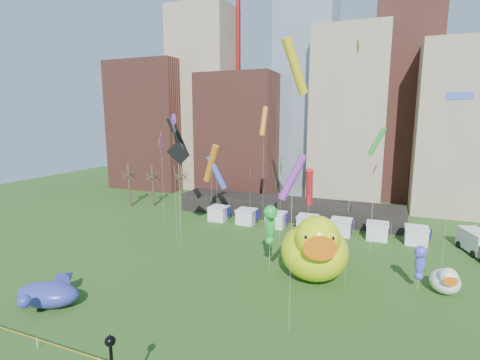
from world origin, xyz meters
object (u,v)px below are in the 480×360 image
at_px(seahorse_green, 270,222).
at_px(box_truck, 479,243).
at_px(whale_inflatable, 49,293).
at_px(small_duck, 446,280).
at_px(seahorse_purple, 420,260).
at_px(big_duck, 315,248).

distance_m(seahorse_green, box_truck, 27.65).
bearing_deg(whale_inflatable, small_duck, 10.71).
xyz_separation_m(seahorse_green, whale_inflatable, (-16.57, -15.08, -4.51)).
relative_size(small_duck, box_truck, 0.56).
height_order(seahorse_purple, whale_inflatable, seahorse_purple).
height_order(big_duck, box_truck, big_duck).
xyz_separation_m(big_duck, box_truck, (17.94, 15.02, -2.03)).
bearing_deg(seahorse_purple, box_truck, 74.30).
height_order(big_duck, seahorse_green, big_duck).
xyz_separation_m(small_duck, seahorse_purple, (-2.44, -0.39, 1.91)).
bearing_deg(big_duck, seahorse_purple, -8.00).
bearing_deg(whale_inflatable, seahorse_green, 27.52).
relative_size(small_duck, seahorse_green, 0.52).
bearing_deg(big_duck, seahorse_green, 159.02).
distance_m(seahorse_green, whale_inflatable, 22.85).
bearing_deg(whale_inflatable, box_truck, 21.94).
bearing_deg(seahorse_green, box_truck, 7.92).
bearing_deg(seahorse_purple, small_duck, 23.02).
bearing_deg(seahorse_green, small_duck, -20.04).
distance_m(seahorse_green, seahorse_purple, 15.58).
xyz_separation_m(big_duck, seahorse_purple, (10.18, 1.39, -0.22)).
bearing_deg(big_duck, whale_inflatable, -161.91).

